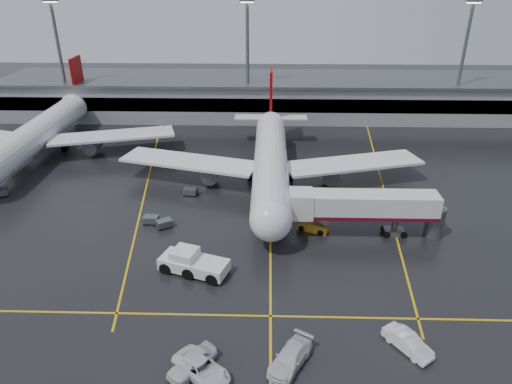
{
  "coord_description": "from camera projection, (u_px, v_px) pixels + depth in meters",
  "views": [
    {
      "loc": [
        -0.46,
        -58.08,
        31.51
      ],
      "look_at": [
        -2.0,
        -2.0,
        4.0
      ],
      "focal_mm": 32.5,
      "sensor_mm": 36.0,
      "label": 1
    }
  ],
  "objects": [
    {
      "name": "belt_loader",
      "position": [
        313.0,
        226.0,
        61.05
      ],
      "size": [
        4.33,
        3.17,
        2.53
      ],
      "color": "orange",
      "rests_on": "ground"
    },
    {
      "name": "service_van_b",
      "position": [
        290.0,
        357.0,
        40.33
      ],
      "size": [
        4.7,
        5.89,
        1.6
      ],
      "primitive_type": "imported",
      "rotation": [
        0.0,
        0.0,
        -0.53
      ],
      "color": "silver",
      "rests_on": "ground"
    },
    {
      "name": "apron_line_stop",
      "position": [
        271.0,
        316.0,
        46.24
      ],
      "size": [
        60.0,
        0.25,
        0.02
      ],
      "primitive_type": "cube",
      "color": "gold",
      "rests_on": "ground"
    },
    {
      "name": "baggage_cart_c",
      "position": [
        190.0,
        191.0,
        70.37
      ],
      "size": [
        2.19,
        1.61,
        1.12
      ],
      "color": "#595B60",
      "rests_on": "ground"
    },
    {
      "name": "light_mast_mid",
      "position": [
        247.0,
        55.0,
        97.44
      ],
      "size": [
        3.0,
        1.2,
        25.45
      ],
      "color": "#595B60",
      "rests_on": "ground"
    },
    {
      "name": "main_airliner",
      "position": [
        271.0,
        158.0,
        72.84
      ],
      "size": [
        48.8,
        45.6,
        14.1
      ],
      "color": "silver",
      "rests_on": "ground"
    },
    {
      "name": "terminal",
      "position": [
        271.0,
        96.0,
        107.11
      ],
      "size": [
        122.0,
        19.0,
        8.6
      ],
      "color": "gray",
      "rests_on": "ground"
    },
    {
      "name": "service_van_a",
      "position": [
        201.0,
        368.0,
        39.25
      ],
      "size": [
        5.91,
        5.62,
        1.55
      ],
      "primitive_type": "imported",
      "rotation": [
        0.0,
        0.0,
        0.85
      ],
      "color": "silver",
      "rests_on": "ground"
    },
    {
      "name": "jet_bridge",
      "position": [
        365.0,
        208.0,
        58.58
      ],
      "size": [
        19.9,
        3.4,
        6.05
      ],
      "color": "silver",
      "rests_on": "ground"
    },
    {
      "name": "ground",
      "position": [
        270.0,
        211.0,
        65.99
      ],
      "size": [
        220.0,
        220.0,
        0.0
      ],
      "primitive_type": "plane",
      "color": "black",
      "rests_on": "ground"
    },
    {
      "name": "service_van_d",
      "position": [
        192.0,
        362.0,
        39.83
      ],
      "size": [
        4.5,
        5.07,
        1.66
      ],
      "primitive_type": "imported",
      "rotation": [
        0.0,
        0.0,
        -0.65
      ],
      "color": "silver",
      "rests_on": "ground"
    },
    {
      "name": "light_mast_left",
      "position": [
        60.0,
        54.0,
        98.42
      ],
      "size": [
        3.0,
        1.2,
        25.45
      ],
      "color": "#595B60",
      "rests_on": "ground"
    },
    {
      "name": "baggage_cart_e",
      "position": [
        1.0,
        192.0,
        70.04
      ],
      "size": [
        2.34,
        1.96,
        1.12
      ],
      "color": "#595B60",
      "rests_on": "ground"
    },
    {
      "name": "baggage_cart_b",
      "position": [
        151.0,
        219.0,
        62.59
      ],
      "size": [
        2.09,
        1.44,
        1.12
      ],
      "color": "#595B60",
      "rests_on": "ground"
    },
    {
      "name": "second_airliner",
      "position": [
        41.0,
        131.0,
        84.65
      ],
      "size": [
        48.8,
        45.6,
        14.1
      ],
      "color": "silver",
      "rests_on": "ground"
    },
    {
      "name": "baggage_cart_a",
      "position": [
        164.0,
        223.0,
        61.64
      ],
      "size": [
        2.38,
        2.16,
        1.12
      ],
      "color": "#595B60",
      "rests_on": "ground"
    },
    {
      "name": "service_van_c",
      "position": [
        408.0,
        342.0,
        41.95
      ],
      "size": [
        4.23,
        4.96,
        1.61
      ],
      "primitive_type": "imported",
      "rotation": [
        0.0,
        0.0,
        0.62
      ],
      "color": "white",
      "rests_on": "ground"
    },
    {
      "name": "apron_line_left",
      "position": [
        148.0,
        180.0,
        75.46
      ],
      "size": [
        9.99,
        69.35,
        0.02
      ],
      "primitive_type": "cube",
      "rotation": [
        0.0,
        0.0,
        0.14
      ],
      "color": "gold",
      "rests_on": "ground"
    },
    {
      "name": "light_mast_right",
      "position": [
        463.0,
        56.0,
        96.33
      ],
      "size": [
        3.0,
        1.2,
        25.45
      ],
      "color": "#595B60",
      "rests_on": "ground"
    },
    {
      "name": "apron_line_right",
      "position": [
        382.0,
        183.0,
        74.52
      ],
      "size": [
        7.57,
        69.64,
        0.02
      ],
      "primitive_type": "cube",
      "rotation": [
        0.0,
        0.0,
        -0.1
      ],
      "color": "gold",
      "rests_on": "ground"
    },
    {
      "name": "apron_line_centre",
      "position": [
        270.0,
        211.0,
        65.99
      ],
      "size": [
        0.25,
        90.0,
        0.02
      ],
      "primitive_type": "cube",
      "color": "gold",
      "rests_on": "ground"
    },
    {
      "name": "pushback_tractor",
      "position": [
        192.0,
        263.0,
        52.56
      ],
      "size": [
        8.39,
        5.51,
        2.79
      ],
      "color": "silver",
      "rests_on": "ground"
    }
  ]
}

